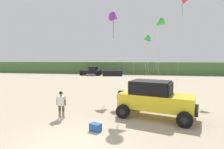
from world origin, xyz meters
The scene contains 11 objects.
ground_plane centered at (0.00, 0.00, 0.00)m, with size 220.00×220.00×0.00m, color tan.
dune_ridge centered at (3.00, 40.54, 1.45)m, with size 90.00×9.16×2.90m, color #4C703D.
jeep centered at (3.58, 4.31, 1.20)m, with size 5.02×3.47×2.26m.
person_watching centered at (-1.98, 3.03, 0.94)m, with size 0.62×0.32×1.67m.
cooler_box centered at (0.57, 1.54, 0.19)m, with size 0.56×0.36×0.38m, color #23519E.
distant_pickup centered at (-9.01, 32.32, 0.94)m, with size 4.63×2.44×1.98m.
distant_sedan centered at (-4.06, 31.93, 0.60)m, with size 4.20×1.70×1.20m, color black.
kite_blue_swept centered at (3.03, 16.08, 6.09)m, with size 2.81×5.41×6.65m.
kite_black_sled centered at (-0.01, 10.76, 7.61)m, with size 2.67×4.67×8.14m.
kite_purple_stunt centered at (6.76, 13.11, 9.44)m, with size 1.42×2.12×9.94m.
kite_yellow_diamond centered at (4.67, 17.61, 8.21)m, with size 1.54×4.44×9.06m.
Camera 1 is at (2.98, -7.00, 3.58)m, focal length 29.14 mm.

